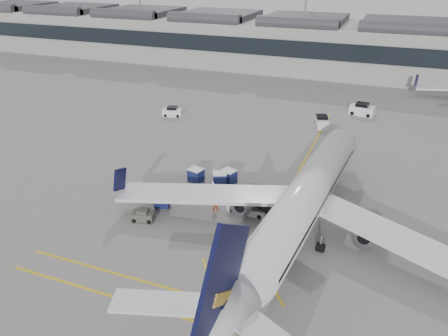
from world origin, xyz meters
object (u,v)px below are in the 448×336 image
(belt_loader, at_px, (247,207))
(pushback_tug, at_px, (143,216))
(airliner_main, at_px, (301,205))
(ramp_agent_b, at_px, (214,203))
(baggage_cart_a, at_px, (229,177))
(ramp_agent_a, at_px, (252,198))

(belt_loader, bearing_deg, pushback_tug, -146.40)
(airliner_main, relative_size, ramp_agent_b, 24.33)
(ramp_agent_b, distance_m, pushback_tug, 7.61)
(ramp_agent_b, relative_size, pushback_tug, 0.70)
(baggage_cart_a, distance_m, ramp_agent_b, 6.17)
(ramp_agent_a, bearing_deg, pushback_tug, -162.38)
(belt_loader, bearing_deg, ramp_agent_a, 92.99)
(belt_loader, xyz_separation_m, baggage_cart_a, (-4.10, 5.26, 0.36))
(baggage_cart_a, height_order, ramp_agent_a, baggage_cart_a)
(airliner_main, height_order, belt_loader, airliner_main)
(belt_loader, height_order, ramp_agent_b, belt_loader)
(pushback_tug, bearing_deg, ramp_agent_b, 23.90)
(pushback_tug, bearing_deg, airliner_main, -0.83)
(baggage_cart_a, bearing_deg, airliner_main, -15.42)
(baggage_cart_a, bearing_deg, ramp_agent_a, -21.85)
(airliner_main, height_order, baggage_cart_a, airliner_main)
(airliner_main, distance_m, ramp_agent_a, 7.39)
(baggage_cart_a, distance_m, ramp_agent_a, 5.54)
(ramp_agent_a, height_order, ramp_agent_b, ramp_agent_a)
(airliner_main, xyz_separation_m, ramp_agent_a, (-6.03, 3.55, -2.37))
(ramp_agent_a, xyz_separation_m, ramp_agent_b, (-3.43, -2.43, -0.05))
(belt_loader, distance_m, ramp_agent_a, 1.59)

